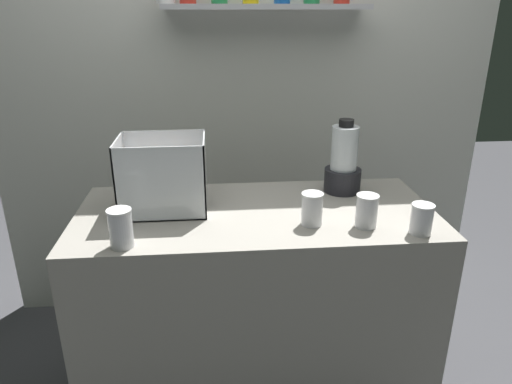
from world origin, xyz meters
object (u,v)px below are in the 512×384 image
Objects in this scene: carrot_display_bin at (163,186)px; juice_cup_orange_right at (421,221)px; juice_cup_mango_far_left at (121,230)px; juice_cup_carrot_left at (312,211)px; blender_pitcher at (343,164)px; juice_cup_carrot_middle at (366,213)px.

juice_cup_orange_right is at bearing -18.26° from carrot_display_bin.
juice_cup_carrot_left is at bearing 9.71° from juice_cup_mango_far_left.
blender_pitcher is at bearing 58.39° from juice_cup_carrot_left.
juice_cup_mango_far_left is 1.22× the size of juice_cup_orange_right.
juice_cup_orange_right is at bearing -68.48° from blender_pitcher.
juice_cup_carrot_left reaches higher than juice_cup_orange_right.
juice_cup_carrot_middle is (0.85, 0.08, -0.01)m from juice_cup_mango_far_left.
blender_pitcher is 0.97m from juice_cup_mango_far_left.
blender_pitcher is at bearing 111.52° from juice_cup_orange_right.
carrot_display_bin reaches higher than juice_cup_carrot_left.
juice_cup_orange_right is (0.92, -0.30, -0.04)m from carrot_display_bin.
juice_cup_carrot_left is (0.55, -0.20, -0.04)m from carrot_display_bin.
juice_cup_mango_far_left reaches higher than juice_cup_carrot_left.
blender_pitcher is 2.87× the size of juice_cup_orange_right.
carrot_display_bin is at bearing -170.39° from blender_pitcher.
juice_cup_carrot_middle is (-0.01, -0.36, -0.07)m from blender_pitcher.
blender_pitcher reaches higher than juice_cup_carrot_left.
carrot_display_bin is at bearing 161.74° from juice_cup_orange_right.
blender_pitcher is (0.75, 0.13, 0.03)m from carrot_display_bin.
juice_cup_carrot_middle is at bearing 5.17° from juice_cup_mango_far_left.
juice_cup_mango_far_left is 1.09× the size of juice_cup_carrot_middle.
blender_pitcher is 2.36× the size of juice_cup_mango_far_left.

